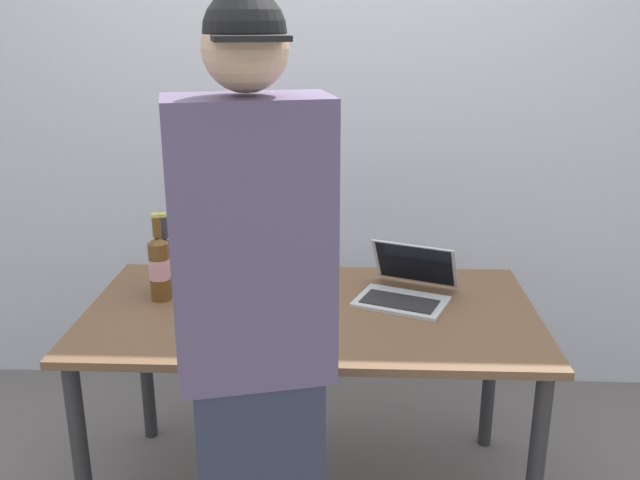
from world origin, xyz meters
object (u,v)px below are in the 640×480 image
(beer_bottle_brown, at_px, (166,262))
(person_figure, at_px, (255,355))
(laptop, at_px, (406,287))
(beer_bottle_dark, at_px, (159,266))

(beer_bottle_brown, relative_size, person_figure, 0.17)
(laptop, relative_size, beer_bottle_dark, 1.27)
(beer_bottle_dark, xyz_separation_m, beer_bottle_brown, (0.00, 0.08, -0.01))
(laptop, bearing_deg, beer_bottle_brown, 178.27)
(beer_bottle_brown, xyz_separation_m, person_figure, (0.43, -0.78, 0.04))
(laptop, height_order, person_figure, person_figure)
(laptop, bearing_deg, person_figure, -120.35)
(beer_bottle_dark, height_order, beer_bottle_brown, beer_bottle_dark)
(beer_bottle_brown, height_order, person_figure, person_figure)
(beer_bottle_brown, bearing_deg, beer_bottle_dark, -92.92)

